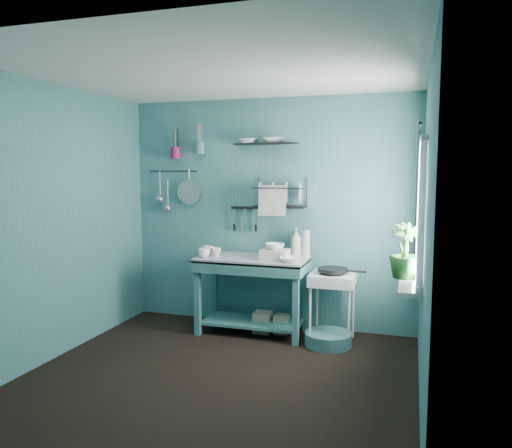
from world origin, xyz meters
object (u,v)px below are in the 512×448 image
(storage_tin_small, at_px, (282,324))
(dish_rack, at_px, (280,192))
(utensil_cup_magenta, at_px, (176,153))
(water_bottle, at_px, (306,243))
(storage_tin_large, at_px, (263,322))
(soap_bottle, at_px, (296,242))
(hotplate_stand, at_px, (332,308))
(colander, at_px, (189,192))
(wash_tub, at_px, (275,254))
(potted_plant, at_px, (405,251))
(mug_right, at_px, (208,250))
(utensil_cup_teal, at_px, (200,148))
(mug_left, at_px, (204,253))
(mug_mid, at_px, (216,252))
(floor_basin, at_px, (328,339))
(work_counter, at_px, (252,295))
(frying_pan, at_px, (333,270))

(storage_tin_small, bearing_deg, dish_rack, 113.04)
(storage_tin_small, bearing_deg, utensil_cup_magenta, 171.27)
(water_bottle, relative_size, storage_tin_large, 1.27)
(soap_bottle, distance_m, storage_tin_small, 0.88)
(water_bottle, distance_m, hotplate_stand, 0.73)
(colander, relative_size, storage_tin_large, 1.27)
(wash_tub, xyz_separation_m, potted_plant, (1.29, -0.62, 0.20))
(mug_right, distance_m, storage_tin_large, 0.96)
(utensil_cup_magenta, height_order, utensil_cup_teal, utensil_cup_teal)
(mug_left, bearing_deg, utensil_cup_magenta, 140.17)
(hotplate_stand, bearing_deg, water_bottle, 135.88)
(dish_rack, bearing_deg, mug_mid, -163.61)
(mug_mid, distance_m, storage_tin_large, 0.90)
(utensil_cup_teal, bearing_deg, dish_rack, -3.03)
(colander, height_order, floor_basin, colander)
(work_counter, distance_m, water_bottle, 0.79)
(utensil_cup_teal, xyz_separation_m, colander, (-0.16, 0.03, -0.50))
(potted_plant, bearing_deg, utensil_cup_magenta, 160.16)
(storage_tin_small, bearing_deg, potted_plant, -30.10)
(utensil_cup_magenta, bearing_deg, hotplate_stand, -9.12)
(mug_right, height_order, utensil_cup_magenta, utensil_cup_magenta)
(hotplate_stand, bearing_deg, frying_pan, 0.00)
(storage_tin_small, bearing_deg, mug_right, -174.29)
(mug_mid, height_order, hotplate_stand, mug_mid)
(water_bottle, height_order, storage_tin_small, water_bottle)
(work_counter, xyz_separation_m, soap_bottle, (0.42, 0.20, 0.56))
(wash_tub, bearing_deg, dish_rack, 93.23)
(mug_left, xyz_separation_m, floor_basin, (1.31, 0.02, -0.80))
(mug_left, distance_m, wash_tub, 0.74)
(frying_pan, distance_m, dish_rack, 1.00)
(wash_tub, distance_m, hotplate_stand, 0.79)
(utensil_cup_teal, bearing_deg, frying_pan, -10.84)
(soap_bottle, height_order, dish_rack, dish_rack)
(wash_tub, distance_m, utensil_cup_magenta, 1.67)
(storage_tin_large, distance_m, storage_tin_small, 0.20)
(wash_tub, relative_size, floor_basin, 0.60)
(hotplate_stand, height_order, utensil_cup_teal, utensil_cup_teal)
(utensil_cup_magenta, bearing_deg, colander, 11.81)
(soap_bottle, height_order, water_bottle, soap_bottle)
(work_counter, relative_size, mug_right, 9.34)
(water_bottle, xyz_separation_m, dish_rack, (-0.28, 0.01, 0.53))
(mug_left, xyz_separation_m, mug_right, (-0.02, 0.16, 0.00))
(mug_right, height_order, frying_pan, mug_right)
(wash_tub, height_order, storage_tin_large, wash_tub)
(mug_mid, relative_size, colander, 0.36)
(utensil_cup_teal, bearing_deg, mug_left, -62.59)
(work_counter, xyz_separation_m, floor_basin, (0.83, -0.14, -0.34))
(soap_bottle, bearing_deg, hotplate_stand, -26.88)
(soap_bottle, relative_size, potted_plant, 0.65)
(colander, bearing_deg, soap_bottle, -4.93)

